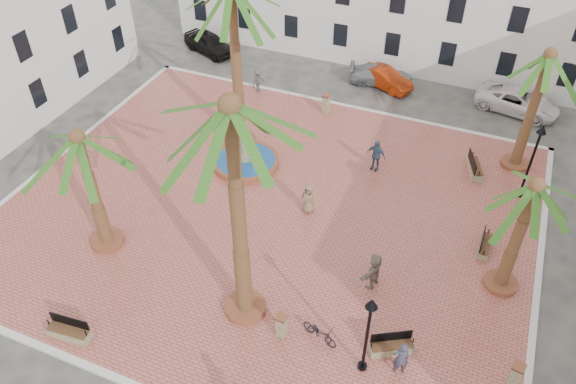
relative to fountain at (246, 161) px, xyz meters
name	(u,v)px	position (x,y,z in m)	size (l,w,h in m)	color
ground	(270,211)	(2.76, -2.89, -0.41)	(120.00, 120.00, 0.00)	#56544F
plaza	(270,210)	(2.76, -2.89, -0.33)	(26.00, 22.00, 0.15)	#C35E52
kerb_n	(339,105)	(2.76, 8.11, -0.33)	(26.30, 0.30, 0.16)	silver
kerb_e	(537,285)	(15.76, -2.89, -0.33)	(0.30, 22.30, 0.16)	silver
kerb_w	(65,152)	(-10.24, -2.89, -0.33)	(0.30, 22.30, 0.16)	silver
fountain	(246,161)	(0.00, 0.00, 0.00)	(3.70, 3.70, 1.91)	#9A5133
palm_nw	(232,5)	(-1.20, 1.84, 8.02)	(5.65, 5.65, 9.65)	#9A5133
palm_sw	(82,153)	(-3.44, -8.04, 5.04)	(5.13, 5.13, 6.45)	#9A5133
palm_s	(232,133)	(4.38, -9.08, 8.78)	(5.73, 5.73, 10.47)	#9A5133
palm_e	(531,200)	(14.19, -3.54, 4.71)	(4.85, 4.85, 6.06)	#9A5133
palm_ne	(546,69)	(13.91, 5.74, 5.69)	(4.97, 4.97, 7.10)	#9A5133
bench_s	(69,332)	(-1.59, -13.04, 0.01)	(1.88, 0.73, 0.97)	gray
bench_se	(391,347)	(10.61, -8.73, 0.00)	(1.80, 1.35, 0.93)	gray
bench_e	(485,246)	(13.24, -1.60, -0.02)	(0.52, 1.63, 0.86)	gray
bench_ne	(474,168)	(11.90, 4.20, 0.02)	(1.16, 1.96, 0.99)	gray
lamppost_s	(369,323)	(9.77, -9.87, 2.54)	(0.45, 0.45, 4.13)	black
lamppost_e	(535,149)	(14.42, 3.12, 2.71)	(0.48, 0.48, 4.38)	black
bollard_se	(282,326)	(6.32, -9.72, 0.39)	(0.49, 0.49, 1.26)	gray
bollard_n	(326,103)	(2.30, 6.77, 0.41)	(0.48, 0.48, 1.30)	gray
bollard_e	(515,375)	(15.16, -8.45, 0.41)	(0.53, 0.53, 1.29)	gray
cyclist_a	(401,358)	(11.10, -9.48, 0.60)	(0.63, 0.41, 1.72)	#373950
bicycle_a	(320,332)	(7.79, -9.27, 0.17)	(0.57, 1.65, 0.87)	black
pedestrian_fountain_a	(308,199)	(4.62, -2.32, 0.58)	(0.82, 0.53, 1.68)	#847352
pedestrian_fountain_b	(376,155)	(6.76, 2.39, 0.67)	(1.09, 0.45, 1.86)	#354D66
pedestrian_north	(258,80)	(-2.71, 7.51, 0.57)	(1.08, 0.62, 1.67)	#4A494E
pedestrian_east	(374,271)	(8.97, -5.71, 0.66)	(1.70, 0.54, 1.84)	gray
car_black	(209,43)	(-8.63, 11.58, 0.35)	(1.79, 4.45, 1.52)	black
car_red	(385,78)	(4.81, 11.62, 0.24)	(1.37, 3.94, 1.30)	#A02707
car_silver	(381,75)	(4.44, 11.96, 0.21)	(1.75, 4.29, 1.25)	#94959C
car_white	(518,101)	(13.40, 11.89, 0.30)	(2.37, 5.14, 1.43)	white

